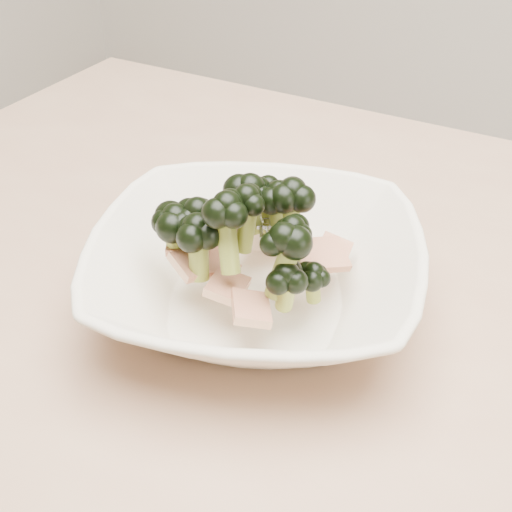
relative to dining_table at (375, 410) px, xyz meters
name	(u,v)px	position (x,y,z in m)	size (l,w,h in m)	color
dining_table	(375,410)	(0.00, 0.00, 0.00)	(1.20, 0.80, 0.75)	tan
broccoli_dish	(255,266)	(-0.11, -0.03, 0.14)	(0.35, 0.35, 0.13)	beige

